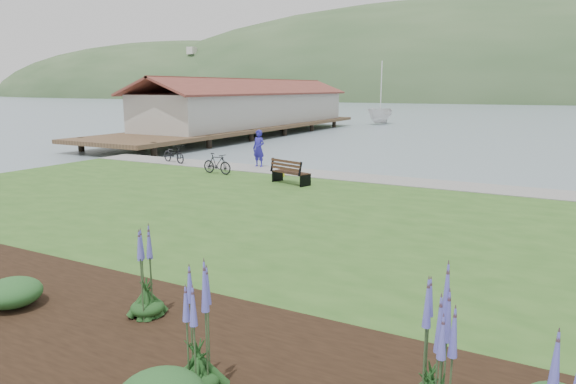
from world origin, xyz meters
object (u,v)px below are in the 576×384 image
at_px(park_bench, 289,171).
at_px(bicycle_a, 174,154).
at_px(person, 259,145).
at_px(sailboat, 380,124).

xyz_separation_m(park_bench, bicycle_a, (-8.77, 2.64, -0.05)).
relative_size(person, sailboat, 0.09).
bearing_deg(sailboat, person, -76.40).
bearing_deg(bicycle_a, park_bench, -90.23).
relative_size(person, bicycle_a, 1.19).
xyz_separation_m(person, sailboat, (-6.65, 40.02, -1.56)).
distance_m(park_bench, person, 5.22).
height_order(park_bench, person, person).
bearing_deg(person, sailboat, 107.89).
bearing_deg(park_bench, sailboat, 121.15).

